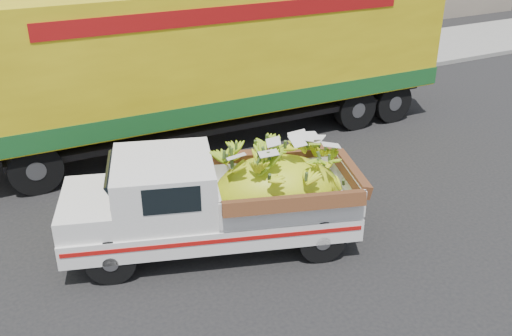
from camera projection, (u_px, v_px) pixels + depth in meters
ground at (317, 233)px, 10.56m from camera, size 100.00×100.00×0.00m
curb at (176, 108)px, 16.41m from camera, size 60.00×0.25×0.15m
sidewalk at (152, 88)px, 18.08m from camera, size 60.00×4.00×0.14m
pickup_truck at (233, 197)px, 9.85m from camera, size 5.27×3.24×1.74m
semi_trailer at (217, 56)px, 13.67m from camera, size 12.02×2.79×3.80m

